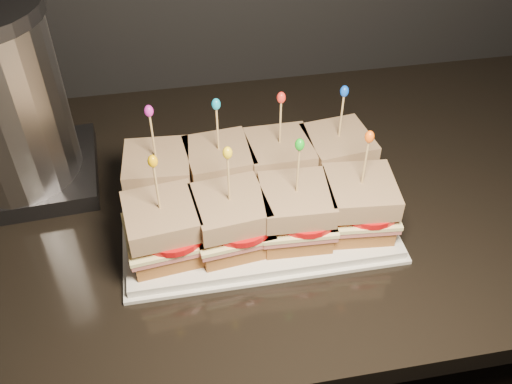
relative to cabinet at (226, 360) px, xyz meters
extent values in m
cube|color=black|center=(0.00, 0.00, 0.00)|extent=(2.29, 0.62, 0.86)
cube|color=black|center=(0.00, 0.00, 0.44)|extent=(2.33, 0.66, 0.03)
cube|color=white|center=(0.05, -0.06, 0.47)|extent=(0.37, 0.23, 0.02)
cube|color=white|center=(0.05, -0.06, 0.46)|extent=(0.38, 0.24, 0.01)
cube|color=brown|center=(-0.08, -0.01, 0.49)|extent=(0.09, 0.09, 0.02)
cube|color=#B64E4D|center=(-0.08, -0.01, 0.51)|extent=(0.10, 0.10, 0.01)
cube|color=#FEF2A0|center=(-0.08, -0.01, 0.52)|extent=(0.11, 0.10, 0.01)
cylinder|color=red|center=(-0.07, -0.02, 0.52)|extent=(0.09, 0.09, 0.01)
cube|color=#4F260C|center=(-0.08, -0.01, 0.54)|extent=(0.10, 0.10, 0.03)
cylinder|color=tan|center=(-0.08, -0.01, 0.59)|extent=(0.00, 0.00, 0.09)
ellipsoid|color=#CD21AF|center=(-0.08, -0.01, 0.63)|extent=(0.01, 0.01, 0.02)
cube|color=brown|center=(0.01, -0.01, 0.49)|extent=(0.10, 0.10, 0.02)
cube|color=#B64E4D|center=(0.01, -0.01, 0.51)|extent=(0.11, 0.10, 0.01)
cube|color=#FEF2A0|center=(0.01, -0.01, 0.52)|extent=(0.11, 0.10, 0.01)
cylinder|color=red|center=(0.02, -0.02, 0.52)|extent=(0.09, 0.09, 0.01)
cube|color=#4F260C|center=(0.01, -0.01, 0.54)|extent=(0.10, 0.10, 0.03)
cylinder|color=tan|center=(0.01, -0.01, 0.59)|extent=(0.00, 0.00, 0.09)
ellipsoid|color=#119BC7|center=(0.01, -0.01, 0.63)|extent=(0.01, 0.01, 0.02)
cube|color=brown|center=(0.10, -0.01, 0.49)|extent=(0.09, 0.09, 0.02)
cube|color=#B64E4D|center=(0.10, -0.01, 0.51)|extent=(0.10, 0.09, 0.01)
cube|color=#FEF2A0|center=(0.10, -0.01, 0.52)|extent=(0.10, 0.10, 0.01)
cylinder|color=red|center=(0.11, -0.02, 0.52)|extent=(0.09, 0.09, 0.01)
cube|color=#4F260C|center=(0.10, -0.01, 0.54)|extent=(0.09, 0.09, 0.03)
cylinder|color=tan|center=(0.10, -0.01, 0.59)|extent=(0.00, 0.00, 0.09)
ellipsoid|color=red|center=(0.10, -0.01, 0.63)|extent=(0.01, 0.01, 0.02)
cube|color=brown|center=(0.18, -0.01, 0.49)|extent=(0.10, 0.10, 0.02)
cube|color=#B64E4D|center=(0.18, -0.01, 0.51)|extent=(0.11, 0.11, 0.01)
cube|color=#FEF2A0|center=(0.18, -0.01, 0.52)|extent=(0.11, 0.11, 0.01)
cylinder|color=red|center=(0.20, -0.02, 0.52)|extent=(0.09, 0.09, 0.01)
cube|color=#4F260C|center=(0.18, -0.01, 0.54)|extent=(0.10, 0.10, 0.03)
cylinder|color=tan|center=(0.18, -0.01, 0.59)|extent=(0.00, 0.00, 0.09)
ellipsoid|color=blue|center=(0.18, -0.01, 0.63)|extent=(0.01, 0.01, 0.02)
cube|color=brown|center=(-0.08, -0.11, 0.49)|extent=(0.10, 0.10, 0.02)
cube|color=#B64E4D|center=(-0.08, -0.11, 0.51)|extent=(0.11, 0.10, 0.01)
cube|color=#FEF2A0|center=(-0.08, -0.11, 0.52)|extent=(0.11, 0.11, 0.01)
cylinder|color=red|center=(-0.07, -0.12, 0.52)|extent=(0.09, 0.09, 0.01)
cube|color=#4F260C|center=(-0.08, -0.11, 0.54)|extent=(0.10, 0.10, 0.03)
cylinder|color=tan|center=(-0.08, -0.11, 0.59)|extent=(0.00, 0.00, 0.09)
ellipsoid|color=#EEAE03|center=(-0.08, -0.11, 0.63)|extent=(0.01, 0.01, 0.02)
cube|color=brown|center=(0.01, -0.11, 0.49)|extent=(0.10, 0.10, 0.02)
cube|color=#B64E4D|center=(0.01, -0.11, 0.51)|extent=(0.11, 0.10, 0.01)
cube|color=#FEF2A0|center=(0.01, -0.11, 0.52)|extent=(0.11, 0.11, 0.01)
cylinder|color=red|center=(0.02, -0.12, 0.52)|extent=(0.09, 0.09, 0.01)
cube|color=#4F260C|center=(0.01, -0.11, 0.54)|extent=(0.10, 0.10, 0.03)
cylinder|color=tan|center=(0.01, -0.11, 0.59)|extent=(0.00, 0.00, 0.09)
ellipsoid|color=yellow|center=(0.01, -0.11, 0.63)|extent=(0.01, 0.01, 0.02)
cube|color=brown|center=(0.10, -0.11, 0.49)|extent=(0.09, 0.09, 0.02)
cube|color=#B64E4D|center=(0.10, -0.11, 0.51)|extent=(0.10, 0.10, 0.01)
cube|color=#FEF2A0|center=(0.10, -0.11, 0.52)|extent=(0.10, 0.10, 0.01)
cylinder|color=red|center=(0.11, -0.12, 0.52)|extent=(0.09, 0.09, 0.01)
cube|color=#4F260C|center=(0.10, -0.11, 0.54)|extent=(0.09, 0.09, 0.03)
cylinder|color=tan|center=(0.10, -0.11, 0.59)|extent=(0.00, 0.00, 0.09)
ellipsoid|color=#15B41D|center=(0.10, -0.11, 0.63)|extent=(0.01, 0.01, 0.02)
cube|color=brown|center=(0.18, -0.11, 0.49)|extent=(0.10, 0.10, 0.02)
cube|color=#B64E4D|center=(0.18, -0.11, 0.51)|extent=(0.11, 0.10, 0.01)
cube|color=#FEF2A0|center=(0.18, -0.11, 0.52)|extent=(0.11, 0.10, 0.01)
cylinder|color=red|center=(0.20, -0.12, 0.52)|extent=(0.09, 0.09, 0.01)
cube|color=#4F260C|center=(0.18, -0.11, 0.54)|extent=(0.10, 0.10, 0.03)
cylinder|color=tan|center=(0.18, -0.11, 0.59)|extent=(0.00, 0.00, 0.09)
ellipsoid|color=#FE5F0E|center=(0.18, -0.11, 0.63)|extent=(0.01, 0.01, 0.02)
cube|color=#262628|center=(-0.29, 0.09, 0.48)|extent=(0.24, 0.20, 0.03)
camera|label=1|loc=(-0.05, -0.64, 1.05)|focal=40.00mm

